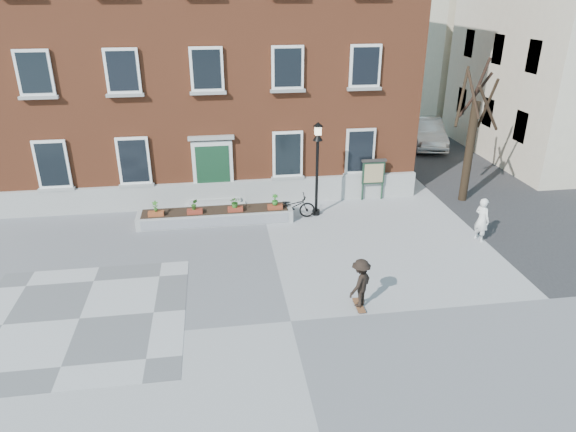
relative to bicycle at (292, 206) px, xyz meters
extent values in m
plane|color=#969699|center=(-1.12, -7.16, -0.50)|extent=(100.00, 100.00, 0.00)
cube|color=#5F5E61|center=(-7.12, -6.16, -0.50)|extent=(6.00, 6.00, 0.01)
imported|color=black|center=(0.00, 0.00, 0.00)|extent=(1.93, 0.70, 1.01)
imported|color=silver|center=(9.55, 9.37, 0.32)|extent=(2.73, 5.26, 1.65)
imported|color=white|center=(6.65, -3.08, 0.35)|extent=(0.60, 0.72, 1.70)
cube|color=brown|center=(-3.12, 6.84, 5.50)|extent=(18.00, 10.00, 12.00)
cube|color=#ABABA6|center=(-3.12, 1.72, 0.05)|extent=(18.00, 0.24, 1.10)
cube|color=#A4A59F|center=(-3.12, 1.59, -0.40)|extent=(2.60, 0.80, 0.20)
cube|color=#A8A8A3|center=(-3.12, 1.74, -0.20)|extent=(2.20, 0.50, 0.20)
cube|color=silver|center=(-3.12, 1.76, 1.15)|extent=(1.70, 0.12, 2.50)
cube|color=#143922|center=(-3.12, 1.71, 1.05)|extent=(1.40, 0.06, 2.30)
cube|color=#A3A39E|center=(-3.12, 1.72, 2.55)|extent=(1.90, 0.25, 0.15)
cube|color=white|center=(-9.52, 1.74, 1.70)|extent=(1.30, 0.10, 2.00)
cube|color=black|center=(-9.52, 1.69, 1.70)|extent=(1.08, 0.04, 1.78)
cube|color=#A8A8A3|center=(-9.52, 1.68, 0.64)|extent=(1.44, 0.20, 0.12)
cube|color=white|center=(-9.52, 1.74, 5.30)|extent=(1.30, 0.10, 1.70)
cube|color=black|center=(-9.52, 1.69, 5.30)|extent=(1.08, 0.04, 1.48)
cube|color=#A1A09B|center=(-9.52, 1.68, 4.39)|extent=(1.44, 0.20, 0.12)
cube|color=white|center=(-6.32, 1.74, 1.70)|extent=(1.30, 0.10, 2.00)
cube|color=black|center=(-6.32, 1.69, 1.70)|extent=(1.08, 0.04, 1.78)
cube|color=#9E9E99|center=(-6.32, 1.68, 0.64)|extent=(1.44, 0.20, 0.12)
cube|color=white|center=(-6.32, 1.74, 5.30)|extent=(1.30, 0.10, 1.70)
cube|color=black|center=(-6.32, 1.69, 5.30)|extent=(1.08, 0.04, 1.48)
cube|color=#9C9C97|center=(-6.32, 1.68, 4.39)|extent=(1.44, 0.20, 0.12)
cube|color=white|center=(-3.12, 1.74, 5.30)|extent=(1.30, 0.10, 1.70)
cube|color=black|center=(-3.12, 1.69, 5.30)|extent=(1.08, 0.04, 1.48)
cube|color=#A4A59F|center=(-3.12, 1.68, 4.39)|extent=(1.44, 0.20, 0.12)
cube|color=white|center=(0.08, 1.74, 1.70)|extent=(1.30, 0.10, 2.00)
cube|color=black|center=(0.08, 1.69, 1.70)|extent=(1.08, 0.04, 1.78)
cube|color=#A2A19D|center=(0.08, 1.68, 0.64)|extent=(1.44, 0.20, 0.12)
cube|color=white|center=(0.08, 1.74, 5.30)|extent=(1.30, 0.10, 1.70)
cube|color=black|center=(0.08, 1.69, 5.30)|extent=(1.08, 0.04, 1.48)
cube|color=gray|center=(0.08, 1.68, 4.39)|extent=(1.44, 0.20, 0.12)
cube|color=silver|center=(3.28, 1.74, 1.70)|extent=(1.30, 0.10, 2.00)
cube|color=black|center=(3.28, 1.69, 1.70)|extent=(1.08, 0.04, 1.78)
cube|color=#ACACA7|center=(3.28, 1.68, 0.64)|extent=(1.44, 0.20, 0.12)
cube|color=white|center=(3.28, 1.74, 5.30)|extent=(1.30, 0.10, 1.70)
cube|color=black|center=(3.28, 1.69, 5.30)|extent=(1.08, 0.04, 1.48)
cube|color=gray|center=(3.28, 1.68, 4.39)|extent=(1.44, 0.20, 0.12)
cube|color=#B4B4AF|center=(-3.12, 0.04, -0.25)|extent=(6.20, 1.10, 0.50)
cube|color=silver|center=(-3.12, -0.52, -0.25)|extent=(5.80, 0.02, 0.40)
cube|color=black|center=(-3.12, 0.04, 0.00)|extent=(5.80, 0.90, 0.06)
cube|color=#954420|center=(-5.42, -0.21, 0.10)|extent=(0.60, 0.25, 0.20)
imported|color=#316E21|center=(-5.42, -0.21, 0.42)|extent=(0.24, 0.24, 0.45)
cube|color=maroon|center=(-3.92, -0.21, 0.10)|extent=(0.60, 0.25, 0.20)
imported|color=#2C5E1C|center=(-3.92, -0.21, 0.42)|extent=(0.25, 0.25, 0.45)
cube|color=maroon|center=(-2.32, -0.21, 0.10)|extent=(0.60, 0.25, 0.20)
imported|color=#2D6A20|center=(-2.32, -0.21, 0.42)|extent=(0.40, 0.40, 0.45)
cube|color=maroon|center=(-0.72, -0.21, 0.10)|extent=(0.60, 0.25, 0.20)
imported|color=#286E21|center=(-0.72, -0.21, 0.42)|extent=(0.25, 0.25, 0.45)
cylinder|color=black|center=(7.88, 0.84, 1.70)|extent=(0.36, 0.36, 4.40)
cylinder|color=#312215|center=(8.39, 0.84, 3.78)|extent=(0.12, 1.12, 2.23)
cylinder|color=black|center=(8.05, 1.37, 4.05)|extent=(1.18, 0.49, 1.97)
cylinder|color=black|center=(7.38, 1.20, 4.04)|extent=(0.88, 1.14, 2.35)
cylinder|color=#312016|center=(7.58, 0.62, 4.22)|extent=(0.60, 0.77, 1.90)
cylinder|color=#312115|center=(8.08, 0.22, 3.74)|extent=(1.39, 0.55, 1.95)
cylinder|color=black|center=(8.04, 0.98, 4.87)|extent=(0.43, 0.48, 1.58)
cube|color=#333235|center=(10.88, 10.84, -0.50)|extent=(8.00, 36.00, 0.01)
cube|color=beige|center=(16.88, 18.84, 6.00)|extent=(10.00, 11.00, 13.00)
cube|color=black|center=(11.92, 3.64, 2.00)|extent=(0.08, 1.00, 1.50)
cube|color=black|center=(11.92, 6.84, 2.00)|extent=(0.08, 1.00, 1.50)
cube|color=black|center=(11.92, 10.04, 2.00)|extent=(0.08, 1.00, 1.50)
cube|color=black|center=(11.92, 3.64, 5.30)|extent=(0.08, 1.00, 1.50)
cube|color=black|center=(11.92, 6.84, 5.30)|extent=(0.08, 1.00, 1.50)
cube|color=black|center=(11.92, 10.04, 5.30)|extent=(0.08, 1.00, 1.50)
cylinder|color=black|center=(1.05, 0.18, -0.40)|extent=(0.32, 0.32, 0.20)
cylinder|color=black|center=(1.05, 0.18, 1.10)|extent=(0.12, 0.12, 3.20)
cone|color=black|center=(1.05, 0.18, 2.85)|extent=(0.40, 0.40, 0.30)
cube|color=#FFEABB|center=(1.05, 0.18, 3.10)|extent=(0.24, 0.24, 0.34)
cone|color=black|center=(1.05, 0.18, 3.35)|extent=(0.40, 0.40, 0.16)
cylinder|color=#193324|center=(3.42, 1.50, 0.40)|extent=(0.08, 0.08, 1.80)
cylinder|color=#1B3724|center=(4.32, 1.50, 0.40)|extent=(0.08, 0.08, 1.80)
cube|color=#172E1F|center=(3.87, 1.50, 0.75)|extent=(1.00, 0.10, 1.00)
cube|color=#C8BE81|center=(3.87, 1.44, 0.75)|extent=(0.85, 0.02, 0.85)
cube|color=#36312F|center=(3.87, 1.50, 1.32)|extent=(1.10, 0.16, 0.10)
cube|color=brown|center=(0.99, -6.73, -0.44)|extent=(0.22, 0.78, 0.03)
cylinder|color=black|center=(0.90, -7.01, -0.48)|extent=(0.03, 0.05, 0.05)
cylinder|color=black|center=(1.08, -7.01, -0.48)|extent=(0.03, 0.05, 0.05)
cylinder|color=black|center=(0.90, -6.45, -0.48)|extent=(0.03, 0.05, 0.05)
cylinder|color=black|center=(1.08, -6.45, -0.48)|extent=(0.03, 0.05, 0.05)
imported|color=black|center=(0.99, -6.73, 0.33)|extent=(1.09, 1.08, 1.51)
camera|label=1|loc=(-2.96, -19.16, 8.17)|focal=32.00mm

